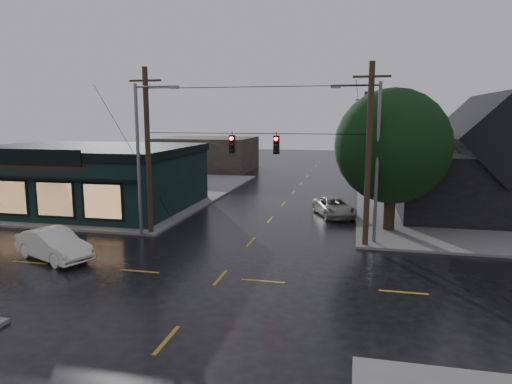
% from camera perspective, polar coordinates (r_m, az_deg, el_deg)
% --- Properties ---
extents(ground_plane, '(160.00, 160.00, 0.00)m').
position_cam_1_polar(ground_plane, '(21.22, -4.49, -10.63)').
color(ground_plane, black).
extents(sidewalk_nw, '(28.00, 28.00, 0.15)m').
position_cam_1_polar(sidewalk_nw, '(47.41, -20.72, 0.13)').
color(sidewalk_nw, slate).
rests_on(sidewalk_nw, ground).
extents(pizza_shop, '(16.30, 12.34, 4.90)m').
position_cam_1_polar(pizza_shop, '(38.51, -20.44, 1.84)').
color(pizza_shop, black).
rests_on(pizza_shop, ground).
extents(ne_building, '(12.60, 11.60, 8.75)m').
position_cam_1_polar(ne_building, '(37.25, 26.75, 4.15)').
color(ne_building, black).
rests_on(ne_building, ground).
extents(corner_tree, '(7.15, 7.15, 8.88)m').
position_cam_1_polar(corner_tree, '(29.62, 16.69, 5.50)').
color(corner_tree, black).
rests_on(corner_tree, ground).
extents(utility_pole_nw, '(2.00, 0.32, 10.15)m').
position_cam_1_polar(utility_pole_nw, '(29.31, -12.97, -5.15)').
color(utility_pole_nw, '#332516').
rests_on(utility_pole_nw, ground).
extents(utility_pole_ne, '(2.00, 0.32, 10.15)m').
position_cam_1_polar(utility_pole_ne, '(26.55, 13.45, -6.71)').
color(utility_pole_ne, '#332516').
rests_on(utility_pole_ne, ground).
extents(utility_pole_far_a, '(2.00, 0.32, 9.65)m').
position_cam_1_polar(utility_pole_far_a, '(47.59, 13.16, 0.44)').
color(utility_pole_far_a, '#332516').
rests_on(utility_pole_far_a, ground).
extents(utility_pole_far_b, '(2.00, 0.32, 9.15)m').
position_cam_1_polar(utility_pole_far_b, '(67.42, 13.06, 3.05)').
color(utility_pole_far_b, '#332516').
rests_on(utility_pole_far_b, ground).
extents(utility_pole_far_c, '(2.00, 0.32, 9.15)m').
position_cam_1_polar(utility_pole_far_c, '(87.33, 13.00, 4.47)').
color(utility_pole_far_c, '#332516').
rests_on(utility_pole_far_c, ground).
extents(span_signal_assembly, '(13.00, 0.48, 1.23)m').
position_cam_1_polar(span_signal_assembly, '(26.23, -0.26, 6.02)').
color(span_signal_assembly, black).
rests_on(span_signal_assembly, ground).
extents(streetlight_nw, '(5.40, 0.30, 9.15)m').
position_cam_1_polar(streetlight_nw, '(28.84, -14.11, -5.44)').
color(streetlight_nw, slate).
rests_on(streetlight_nw, ground).
extents(streetlight_ne, '(5.40, 0.30, 9.15)m').
position_cam_1_polar(streetlight_ne, '(27.24, 14.49, -6.34)').
color(streetlight_ne, slate).
rests_on(streetlight_ne, ground).
extents(bg_building_west, '(12.00, 10.00, 4.40)m').
position_cam_1_polar(bg_building_west, '(62.51, -6.03, 4.78)').
color(bg_building_west, '#322924').
rests_on(bg_building_west, ground).
extents(bg_building_east, '(14.00, 12.00, 5.60)m').
position_cam_1_polar(bg_building_east, '(64.97, 21.59, 4.87)').
color(bg_building_east, '#252429').
rests_on(bg_building_east, ground).
extents(sedan_cream, '(5.02, 3.42, 1.57)m').
position_cam_1_polar(sedan_cream, '(25.67, -23.97, -6.03)').
color(sedan_cream, white).
rests_on(sedan_cream, ground).
extents(suv_silver, '(3.75, 5.27, 1.34)m').
position_cam_1_polar(suv_silver, '(34.05, 9.76, -1.86)').
color(suv_silver, '#9B9A8F').
rests_on(suv_silver, ground).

